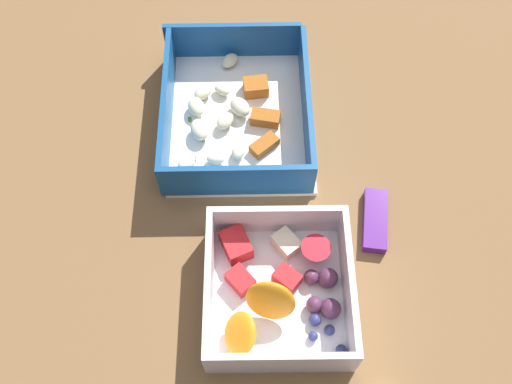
% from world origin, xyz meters
% --- Properties ---
extents(table_surface, '(0.80, 0.80, 0.02)m').
position_xyz_m(table_surface, '(0.00, 0.00, 0.01)').
color(table_surface, brown).
rests_on(table_surface, ground).
extents(pasta_container, '(0.22, 0.18, 0.06)m').
position_xyz_m(pasta_container, '(-0.12, -0.01, 0.04)').
color(pasta_container, white).
rests_on(pasta_container, table_surface).
extents(fruit_bowl, '(0.16, 0.15, 0.06)m').
position_xyz_m(fruit_bowl, '(0.09, 0.02, 0.04)').
color(fruit_bowl, white).
rests_on(fruit_bowl, table_surface).
extents(candy_bar, '(0.07, 0.04, 0.01)m').
position_xyz_m(candy_bar, '(0.03, 0.13, 0.03)').
color(candy_bar, '#51197A').
rests_on(candy_bar, table_surface).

